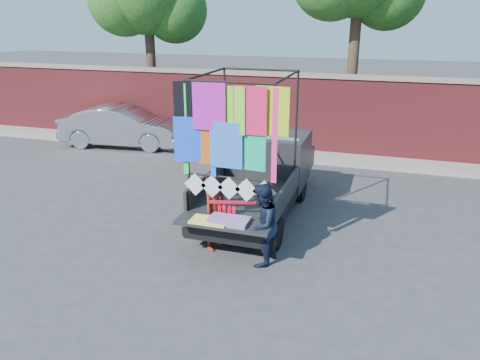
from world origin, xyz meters
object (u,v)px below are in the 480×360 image
(pickup_truck, at_px, (264,173))
(man, at_px, (262,225))
(sedan, at_px, (123,126))
(woman, at_px, (215,212))

(pickup_truck, xyz_separation_m, man, (0.67, -2.74, -0.06))
(man, bearing_deg, sedan, -125.03)
(pickup_truck, relative_size, man, 3.37)
(man, bearing_deg, woman, -98.68)
(pickup_truck, xyz_separation_m, woman, (-0.36, -2.41, -0.06))
(pickup_truck, distance_m, sedan, 7.22)
(pickup_truck, relative_size, woman, 3.40)
(woman, height_order, man, man)
(pickup_truck, distance_m, woman, 2.44)
(pickup_truck, bearing_deg, sedan, 147.92)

